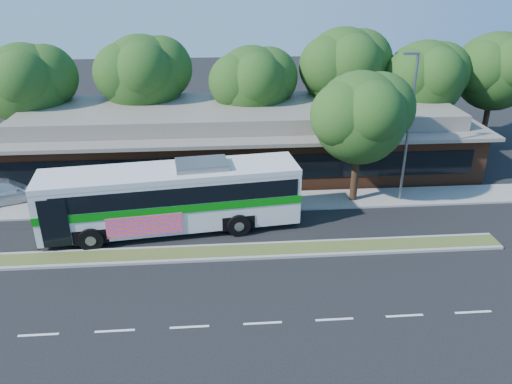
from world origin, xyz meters
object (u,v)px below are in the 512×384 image
lamp_post (408,125)px  transit_bus (172,193)px  sedan (6,190)px  sidewalk_tree (366,115)px

lamp_post → transit_bus: bearing=-169.4°
sedan → transit_bus: bearing=-133.7°
sedan → sidewalk_tree: bearing=-115.1°
lamp_post → transit_bus: lamp_post is taller
transit_bus → sidewalk_tree: 12.05m
lamp_post → sedan: 24.70m
transit_bus → sedan: 11.52m
transit_bus → sidewalk_tree: sidewalk_tree is taller
sidewalk_tree → lamp_post: bearing=-7.6°
lamp_post → transit_bus: (-13.71, -2.55, -2.74)m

